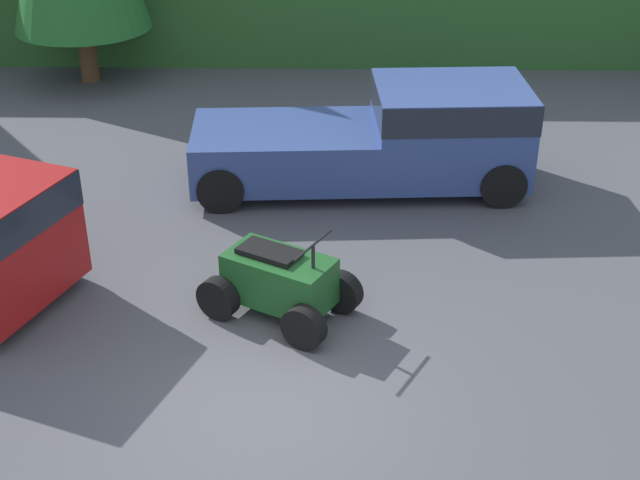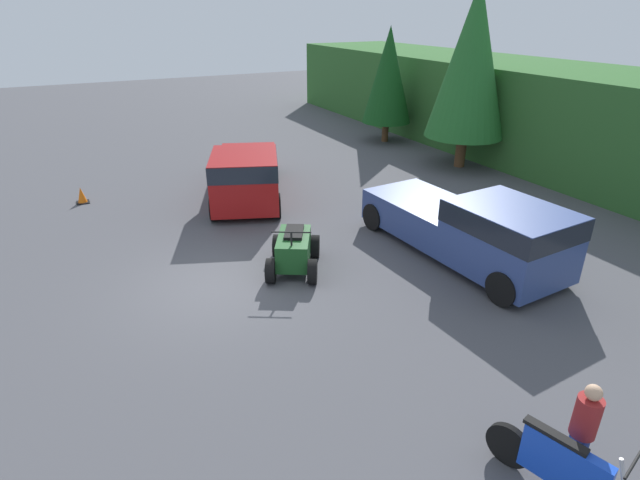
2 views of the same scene
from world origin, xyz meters
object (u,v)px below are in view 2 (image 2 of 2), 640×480
at_px(pickup_truck_red, 246,172).
at_px(dirt_bike, 563,469).
at_px(rider_person, 583,429).
at_px(traffic_cone, 82,196).
at_px(pickup_truck_second, 476,228).
at_px(quad_atv, 294,251).

bearing_deg(pickup_truck_red, dirt_bike, 20.33).
bearing_deg(dirt_bike, rider_person, 90.36).
bearing_deg(traffic_cone, pickup_truck_second, 43.08).
distance_m(dirt_bike, traffic_cone, 16.16).
bearing_deg(dirt_bike, pickup_truck_red, 163.14).
xyz_separation_m(quad_atv, traffic_cone, (-7.69, -4.53, -0.26)).
bearing_deg(pickup_truck_red, quad_atv, 14.07).
height_order(dirt_bike, traffic_cone, dirt_bike).
distance_m(pickup_truck_red, rider_person, 12.96).
xyz_separation_m(pickup_truck_red, rider_person, (12.96, 0.27, -0.09)).
bearing_deg(dirt_bike, pickup_truck_second, 130.71).
bearing_deg(rider_person, quad_atv, -169.11).
xyz_separation_m(dirt_bike, rider_person, (-0.13, 0.43, 0.40)).
relative_size(pickup_truck_red, traffic_cone, 11.36).
height_order(pickup_truck_red, dirt_bike, pickup_truck_red).
xyz_separation_m(dirt_bike, traffic_cone, (-15.36, -5.03, -0.24)).
xyz_separation_m(pickup_truck_second, rider_person, (5.75, -3.41, -0.09)).
relative_size(pickup_truck_second, quad_atv, 2.57).
bearing_deg(rider_person, pickup_truck_second, 153.19).
bearing_deg(pickup_truck_second, traffic_cone, -140.32).
height_order(pickup_truck_second, rider_person, pickup_truck_second).
relative_size(pickup_truck_second, traffic_cone, 11.06).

